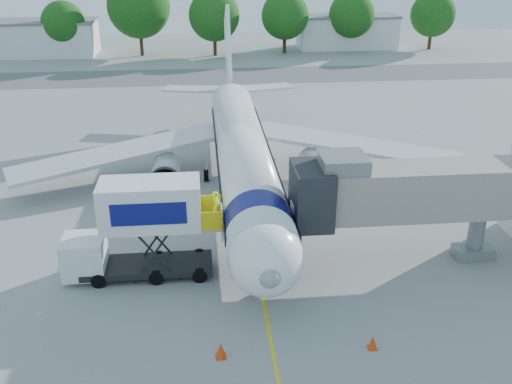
{
  "coord_description": "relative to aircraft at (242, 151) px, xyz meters",
  "views": [
    {
      "loc": [
        -2.74,
        -34.22,
        16.89
      ],
      "look_at": [
        0.26,
        -3.66,
        3.2
      ],
      "focal_mm": 40.0,
      "sensor_mm": 36.0,
      "label": 1
    }
  ],
  "objects": [
    {
      "name": "jet_bridge",
      "position": [
        7.99,
        -11.12,
        1.39
      ],
      "size": [
        13.9,
        3.2,
        6.6
      ],
      "color": "gray",
      "rests_on": "ground"
    },
    {
      "name": "outbuilding_right",
      "position": [
        22.0,
        57.88,
        -0.29
      ],
      "size": [
        16.4,
        7.4,
        5.3
      ],
      "color": "silver",
      "rests_on": "ground"
    },
    {
      "name": "tree_f",
      "position": [
        21.9,
        55.04,
        2.71
      ],
      "size": [
        7.31,
        7.31,
        9.32
      ],
      "color": "#382314",
      "rests_on": "ground"
    },
    {
      "name": "outbuilding_left",
      "position": [
        -28.0,
        55.88,
        -0.29
      ],
      "size": [
        18.4,
        8.4,
        5.3
      ],
      "color": "silver",
      "rests_on": "ground"
    },
    {
      "name": "tree_e",
      "position": [
        10.92,
        54.06,
        2.83
      ],
      "size": [
        7.46,
        7.46,
        9.52
      ],
      "color": "#382314",
      "rests_on": "ground"
    },
    {
      "name": "safety_cone_a",
      "position": [
        4.48,
        -18.39,
        -2.62
      ],
      "size": [
        0.43,
        0.43,
        0.69
      ],
      "color": "red",
      "rests_on": "ground"
    },
    {
      "name": "tree_c",
      "position": [
        -11.71,
        53.82,
        4.46
      ],
      "size": [
        9.57,
        9.57,
        12.2
      ],
      "color": "#382314",
      "rests_on": "ground"
    },
    {
      "name": "guidance_line",
      "position": [
        0.0,
        -4.12,
        -2.94
      ],
      "size": [
        0.15,
        70.0,
        0.01
      ],
      "primitive_type": "cube",
      "color": "yellow",
      "rests_on": "ground"
    },
    {
      "name": "aircraft",
      "position": [
        0.0,
        0.0,
        0.0
      ],
      "size": [
        34.17,
        37.73,
        11.35
      ],
      "color": "white",
      "rests_on": "ground"
    },
    {
      "name": "catering_hiloader",
      "position": [
        -6.27,
        -11.12,
        -0.19
      ],
      "size": [
        8.51,
        2.44,
        5.5
      ],
      "color": "black",
      "rests_on": "ground"
    },
    {
      "name": "tree_d",
      "position": [
        -0.26,
        52.8,
        3.1
      ],
      "size": [
        7.82,
        7.82,
        9.97
      ],
      "color": "#382314",
      "rests_on": "ground"
    },
    {
      "name": "tree_g",
      "position": [
        35.37,
        54.87,
        2.65
      ],
      "size": [
        7.23,
        7.23,
        9.22
      ],
      "color": "#382314",
      "rests_on": "ground"
    },
    {
      "name": "ground",
      "position": [
        0.0,
        -4.12,
        -2.95
      ],
      "size": [
        160.0,
        160.0,
        0.0
      ],
      "primitive_type": "plane",
      "color": "gray",
      "rests_on": "ground"
    },
    {
      "name": "tree_b",
      "position": [
        -23.27,
        54.01,
        2.16
      ],
      "size": [
        6.6,
        6.6,
        8.42
      ],
      "color": "#382314",
      "rests_on": "ground"
    },
    {
      "name": "safety_cone_b",
      "position": [
        -2.33,
        -18.3,
        -2.57
      ],
      "size": [
        0.49,
        0.49,
        0.79
      ],
      "color": "red",
      "rests_on": "ground"
    },
    {
      "name": "taxiway_strip",
      "position": [
        0.0,
        37.88,
        -2.94
      ],
      "size": [
        120.0,
        10.0,
        0.01
      ],
      "primitive_type": "cube",
      "color": "#59595B",
      "rests_on": "ground"
    }
  ]
}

